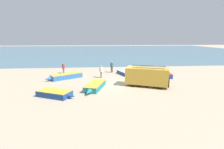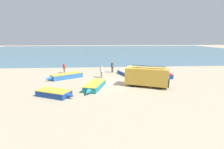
{
  "view_description": "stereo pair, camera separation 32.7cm",
  "coord_description": "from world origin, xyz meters",
  "px_view_note": "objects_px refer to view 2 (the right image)",
  "views": [
    {
      "loc": [
        -2.86,
        -20.66,
        5.65
      ],
      "look_at": [
        -1.03,
        0.75,
        1.0
      ],
      "focal_mm": 28.0,
      "sensor_mm": 36.0,
      "label": 1
    },
    {
      "loc": [
        -2.53,
        -20.68,
        5.65
      ],
      "look_at": [
        -1.03,
        0.75,
        1.0
      ],
      "focal_mm": 28.0,
      "sensor_mm": 36.0,
      "label": 2
    }
  ],
  "objects_px": {
    "fishing_rowboat_2": "(95,86)",
    "fisherman_0": "(112,66)",
    "fisherman_1": "(64,67)",
    "fishing_rowboat_3": "(165,75)",
    "parked_van": "(147,76)",
    "fishing_rowboat_0": "(66,76)",
    "fisherman_2": "(101,70)",
    "fishing_rowboat_1": "(126,73)",
    "fishing_rowboat_4": "(55,93)"
  },
  "relations": [
    {
      "from": "fisherman_2",
      "to": "fisherman_1",
      "type": "bearing_deg",
      "value": 163.54
    },
    {
      "from": "fishing_rowboat_3",
      "to": "fisherman_2",
      "type": "relative_size",
      "value": 2.25
    },
    {
      "from": "fishing_rowboat_3",
      "to": "fisherman_1",
      "type": "relative_size",
      "value": 2.42
    },
    {
      "from": "fishing_rowboat_1",
      "to": "fishing_rowboat_3",
      "type": "bearing_deg",
      "value": 51.09
    },
    {
      "from": "parked_van",
      "to": "fishing_rowboat_1",
      "type": "xyz_separation_m",
      "value": [
        -1.49,
        6.52,
        -0.93
      ]
    },
    {
      "from": "fishing_rowboat_3",
      "to": "parked_van",
      "type": "bearing_deg",
      "value": -35.84
    },
    {
      "from": "fishing_rowboat_0",
      "to": "fishing_rowboat_4",
      "type": "bearing_deg",
      "value": 58.98
    },
    {
      "from": "fishing_rowboat_1",
      "to": "fishing_rowboat_2",
      "type": "bearing_deg",
      "value": -51.66
    },
    {
      "from": "fisherman_0",
      "to": "fisherman_1",
      "type": "xyz_separation_m",
      "value": [
        -7.63,
        -0.08,
        -0.08
      ]
    },
    {
      "from": "fisherman_1",
      "to": "fishing_rowboat_3",
      "type": "bearing_deg",
      "value": 179.69
    },
    {
      "from": "parked_van",
      "to": "fisherman_1",
      "type": "distance_m",
      "value": 13.81
    },
    {
      "from": "fishing_rowboat_3",
      "to": "fishing_rowboat_4",
      "type": "distance_m",
      "value": 15.58
    },
    {
      "from": "parked_van",
      "to": "fisherman_1",
      "type": "relative_size",
      "value": 3.22
    },
    {
      "from": "parked_van",
      "to": "fisherman_2",
      "type": "distance_m",
      "value": 7.09
    },
    {
      "from": "fishing_rowboat_2",
      "to": "fishing_rowboat_3",
      "type": "bearing_deg",
      "value": 134.35
    },
    {
      "from": "fishing_rowboat_2",
      "to": "fishing_rowboat_4",
      "type": "bearing_deg",
      "value": -42.2
    },
    {
      "from": "parked_van",
      "to": "fishing_rowboat_4",
      "type": "distance_m",
      "value": 10.27
    },
    {
      "from": "parked_van",
      "to": "fishing_rowboat_2",
      "type": "height_order",
      "value": "parked_van"
    },
    {
      "from": "fishing_rowboat_0",
      "to": "fisherman_2",
      "type": "height_order",
      "value": "fisherman_2"
    },
    {
      "from": "fishing_rowboat_3",
      "to": "fisherman_0",
      "type": "relative_size",
      "value": 2.24
    },
    {
      "from": "fishing_rowboat_3",
      "to": "fisherman_1",
      "type": "distance_m",
      "value": 15.43
    },
    {
      "from": "fishing_rowboat_1",
      "to": "fishing_rowboat_3",
      "type": "relative_size",
      "value": 0.98
    },
    {
      "from": "parked_van",
      "to": "fishing_rowboat_2",
      "type": "xyz_separation_m",
      "value": [
        -6.06,
        -0.58,
        -0.88
      ]
    },
    {
      "from": "fishing_rowboat_3",
      "to": "fisherman_2",
      "type": "height_order",
      "value": "fisherman_2"
    },
    {
      "from": "fishing_rowboat_0",
      "to": "fishing_rowboat_1",
      "type": "height_order",
      "value": "fishing_rowboat_0"
    },
    {
      "from": "fisherman_2",
      "to": "parked_van",
      "type": "bearing_deg",
      "value": -27.7
    },
    {
      "from": "fishing_rowboat_1",
      "to": "fisherman_0",
      "type": "bearing_deg",
      "value": -152.04
    },
    {
      "from": "fisherman_2",
      "to": "fisherman_0",
      "type": "bearing_deg",
      "value": 77.62
    },
    {
      "from": "fishing_rowboat_3",
      "to": "fishing_rowboat_2",
      "type": "bearing_deg",
      "value": -58.0
    },
    {
      "from": "parked_van",
      "to": "fishing_rowboat_0",
      "type": "relative_size",
      "value": 1.09
    },
    {
      "from": "fishing_rowboat_0",
      "to": "fishing_rowboat_2",
      "type": "relative_size",
      "value": 0.97
    },
    {
      "from": "fishing_rowboat_2",
      "to": "fishing_rowboat_3",
      "type": "xyz_separation_m",
      "value": [
        9.96,
        5.14,
        -0.01
      ]
    },
    {
      "from": "parked_van",
      "to": "fisherman_2",
      "type": "xyz_separation_m",
      "value": [
        -5.25,
        4.76,
        -0.15
      ]
    },
    {
      "from": "fishing_rowboat_2",
      "to": "fisherman_0",
      "type": "height_order",
      "value": "fisherman_0"
    },
    {
      "from": "fishing_rowboat_3",
      "to": "fisherman_0",
      "type": "distance_m",
      "value": 8.28
    },
    {
      "from": "fishing_rowboat_0",
      "to": "fishing_rowboat_4",
      "type": "distance_m",
      "value": 7.34
    },
    {
      "from": "fishing_rowboat_2",
      "to": "fisherman_0",
      "type": "distance_m",
      "value": 9.33
    },
    {
      "from": "fishing_rowboat_4",
      "to": "fisherman_2",
      "type": "xyz_separation_m",
      "value": [
        4.58,
        7.59,
        0.75
      ]
    },
    {
      "from": "fishing_rowboat_1",
      "to": "fisherman_1",
      "type": "relative_size",
      "value": 2.37
    },
    {
      "from": "fisherman_1",
      "to": "fishing_rowboat_4",
      "type": "bearing_deg",
      "value": 109.94
    },
    {
      "from": "fishing_rowboat_4",
      "to": "fishing_rowboat_1",
      "type": "bearing_deg",
      "value": 73.9
    },
    {
      "from": "fishing_rowboat_0",
      "to": "fishing_rowboat_2",
      "type": "bearing_deg",
      "value": 95.19
    },
    {
      "from": "fishing_rowboat_0",
      "to": "fisherman_0",
      "type": "relative_size",
      "value": 2.74
    },
    {
      "from": "fishing_rowboat_0",
      "to": "fishing_rowboat_3",
      "type": "relative_size",
      "value": 1.22
    },
    {
      "from": "fishing_rowboat_3",
      "to": "fishing_rowboat_4",
      "type": "bearing_deg",
      "value": -57.03
    },
    {
      "from": "fishing_rowboat_0",
      "to": "fishing_rowboat_3",
      "type": "distance_m",
      "value": 14.07
    },
    {
      "from": "parked_van",
      "to": "fishing_rowboat_1",
      "type": "distance_m",
      "value": 6.75
    },
    {
      "from": "fishing_rowboat_0",
      "to": "fishing_rowboat_2",
      "type": "xyz_separation_m",
      "value": [
        4.11,
        -5.09,
        -0.03
      ]
    },
    {
      "from": "fishing_rowboat_0",
      "to": "parked_van",
      "type": "bearing_deg",
      "value": 122.37
    },
    {
      "from": "fishing_rowboat_1",
      "to": "fishing_rowboat_2",
      "type": "relative_size",
      "value": 0.78
    }
  ]
}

